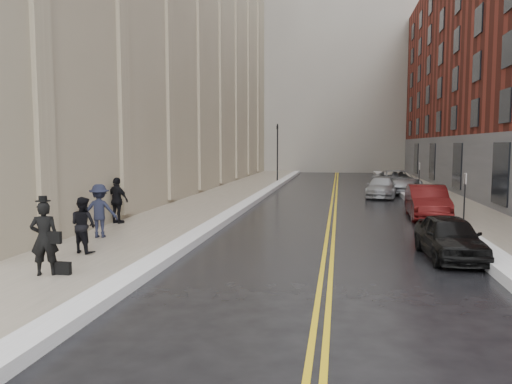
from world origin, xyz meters
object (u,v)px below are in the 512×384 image
(car_silver_far, at_px, (396,181))
(pedestrian_c, at_px, (117,200))
(car_black, at_px, (450,237))
(car_silver_near, at_px, (381,187))
(car_maroon, at_px, (427,202))
(pedestrian_a, at_px, (83,225))
(pedestrian_main, at_px, (44,238))
(pedestrian_b, at_px, (100,211))

(car_silver_far, distance_m, pedestrian_c, 21.60)
(car_black, distance_m, pedestrian_c, 12.84)
(car_silver_near, relative_size, car_silver_far, 0.79)
(car_maroon, xyz_separation_m, car_silver_far, (0.00, 12.65, 0.02))
(car_black, bearing_deg, pedestrian_a, -174.42)
(car_maroon, relative_size, pedestrian_c, 2.45)
(car_silver_far, distance_m, pedestrian_main, 27.62)
(car_maroon, xyz_separation_m, pedestrian_a, (-11.54, -10.06, 0.23))
(car_maroon, bearing_deg, car_silver_far, 92.04)
(car_maroon, xyz_separation_m, pedestrian_c, (-13.00, -4.59, 0.33))
(pedestrian_main, xyz_separation_m, pedestrian_b, (-1.07, 4.99, 0.01))
(car_silver_near, relative_size, pedestrian_b, 2.39)
(pedestrian_main, relative_size, pedestrian_c, 0.97)
(car_silver_near, distance_m, pedestrian_b, 20.09)
(pedestrian_c, bearing_deg, car_black, -178.59)
(car_maroon, relative_size, car_silver_near, 1.04)
(car_maroon, xyz_separation_m, pedestrian_main, (-11.18, -12.61, 0.31))
(car_silver_far, distance_m, pedestrian_a, 25.47)
(car_maroon, bearing_deg, pedestrian_b, -146.09)
(pedestrian_main, distance_m, pedestrian_b, 5.11)
(car_maroon, distance_m, pedestrian_a, 15.31)
(pedestrian_main, distance_m, pedestrian_a, 2.58)
(car_maroon, height_order, car_silver_near, car_maroon)
(car_silver_near, bearing_deg, car_silver_far, 76.69)
(pedestrian_b, bearing_deg, car_maroon, -160.31)
(car_silver_near, distance_m, pedestrian_c, 18.11)
(car_silver_far, relative_size, pedestrian_a, 3.36)
(car_silver_near, distance_m, car_silver_far, 3.66)
(car_black, relative_size, car_silver_near, 0.85)
(car_maroon, height_order, car_silver_far, car_silver_far)
(pedestrian_main, height_order, pedestrian_c, pedestrian_c)
(car_silver_near, bearing_deg, pedestrian_c, -122.46)
(pedestrian_main, height_order, pedestrian_b, pedestrian_b)
(car_black, bearing_deg, pedestrian_main, -161.19)
(car_silver_near, bearing_deg, car_maroon, -74.15)
(car_black, bearing_deg, pedestrian_c, 159.62)
(pedestrian_a, relative_size, pedestrian_b, 0.90)
(car_maroon, relative_size, pedestrian_main, 2.51)
(car_black, xyz_separation_m, car_maroon, (0.73, 8.38, 0.12))
(car_silver_near, height_order, pedestrian_c, pedestrian_c)
(car_maroon, bearing_deg, pedestrian_a, -136.89)
(car_maroon, distance_m, pedestrian_b, 14.42)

